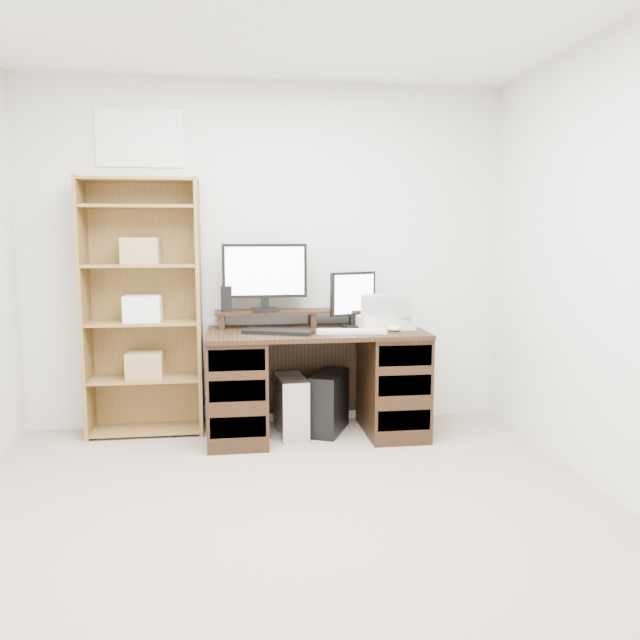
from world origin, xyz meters
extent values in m
cube|color=tan|center=(0.00, 0.00, -0.01)|extent=(3.50, 4.00, 0.02)
cube|color=silver|center=(0.00, 2.01, 1.25)|extent=(3.50, 0.02, 2.50)
cube|color=silver|center=(0.00, -2.01, 1.25)|extent=(3.50, 0.02, 2.50)
cube|color=white|center=(-0.88, 1.99, 2.08)|extent=(0.60, 0.01, 0.40)
cube|color=black|center=(0.31, 1.63, 0.73)|extent=(1.50, 0.70, 0.03)
cube|color=black|center=(-0.24, 1.63, 0.36)|extent=(0.40, 0.66, 0.72)
cube|color=black|center=(0.86, 1.63, 0.36)|extent=(0.40, 0.66, 0.72)
cube|color=black|center=(0.31, 1.96, 0.40)|extent=(1.48, 0.02, 0.65)
cube|color=black|center=(-0.24, 1.30, 0.18)|extent=(0.36, 0.01, 0.14)
cube|color=black|center=(-0.24, 1.30, 0.42)|extent=(0.36, 0.01, 0.14)
cube|color=black|center=(-0.24, 1.30, 0.62)|extent=(0.36, 0.01, 0.14)
cube|color=black|center=(0.86, 1.30, 0.18)|extent=(0.36, 0.01, 0.14)
cube|color=black|center=(0.86, 1.30, 0.42)|extent=(0.36, 0.01, 0.14)
cube|color=black|center=(0.86, 1.30, 0.62)|extent=(0.36, 0.01, 0.14)
cube|color=black|center=(-0.34, 1.85, 0.80)|extent=(0.04, 0.20, 0.10)
cube|color=black|center=(0.31, 1.85, 0.80)|extent=(0.04, 0.20, 0.10)
cube|color=black|center=(0.96, 1.85, 0.80)|extent=(0.04, 0.20, 0.10)
cube|color=black|center=(0.31, 1.85, 0.86)|extent=(1.40, 0.22, 0.02)
cube|color=black|center=(-0.03, 1.81, 0.88)|extent=(0.20, 0.16, 0.02)
cube|color=black|center=(-0.03, 1.83, 0.94)|extent=(0.06, 0.03, 0.11)
cube|color=black|center=(-0.03, 1.83, 1.16)|extent=(0.60, 0.06, 0.38)
cube|color=white|center=(-0.03, 1.81, 1.16)|extent=(0.56, 0.02, 0.34)
cube|color=black|center=(0.60, 1.75, 0.76)|extent=(0.21, 0.19, 0.02)
cube|color=black|center=(0.60, 1.77, 0.81)|extent=(0.05, 0.04, 0.10)
cube|color=black|center=(0.60, 1.77, 0.99)|extent=(0.35, 0.16, 0.31)
cube|color=white|center=(0.60, 1.75, 0.99)|extent=(0.30, 0.12, 0.28)
cube|color=black|center=(-0.30, 1.82, 0.96)|extent=(0.08, 0.08, 0.18)
cube|color=black|center=(0.04, 1.53, 0.76)|extent=(0.49, 0.31, 0.03)
cube|color=silver|center=(0.53, 1.49, 0.76)|extent=(0.48, 0.20, 0.02)
ellipsoid|color=silver|center=(0.84, 1.51, 0.77)|extent=(0.11, 0.10, 0.04)
cube|color=beige|center=(0.81, 1.66, 0.80)|extent=(0.39, 0.31, 0.09)
cube|color=gray|center=(0.81, 1.66, 0.92)|extent=(0.38, 0.30, 0.15)
cube|color=#AEB0B4|center=(0.14, 1.67, 0.21)|extent=(0.22, 0.43, 0.42)
cube|color=black|center=(0.41, 1.69, 0.22)|extent=(0.35, 0.47, 0.43)
cube|color=#19FF33|center=(0.33, 1.50, 0.31)|extent=(0.01, 0.01, 0.01)
cube|color=olive|center=(-1.27, 1.83, 0.90)|extent=(0.02, 0.30, 1.80)
cube|color=olive|center=(-0.49, 1.83, 0.90)|extent=(0.03, 0.30, 1.80)
cube|color=olive|center=(-0.88, 1.97, 0.90)|extent=(0.80, 0.01, 1.80)
cube|color=olive|center=(-0.88, 1.83, 0.03)|extent=(0.75, 0.28, 0.02)
cube|color=olive|center=(-0.88, 1.83, 0.40)|extent=(0.75, 0.28, 0.02)
cube|color=olive|center=(-0.88, 1.83, 0.80)|extent=(0.75, 0.28, 0.02)
cube|color=olive|center=(-0.88, 1.83, 1.20)|extent=(0.75, 0.28, 0.02)
cube|color=olive|center=(-0.88, 1.83, 1.60)|extent=(0.75, 0.28, 0.02)
cube|color=olive|center=(-0.88, 1.83, 1.78)|extent=(0.75, 0.28, 0.02)
cube|color=#A07F54|center=(-0.88, 1.83, 0.50)|extent=(0.25, 0.20, 0.18)
cube|color=white|center=(-0.88, 1.83, 0.90)|extent=(0.25, 0.20, 0.18)
cube|color=#A07F54|center=(-0.88, 1.83, 1.30)|extent=(0.25, 0.20, 0.18)
camera|label=1|loc=(-0.25, -2.61, 1.40)|focal=35.00mm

